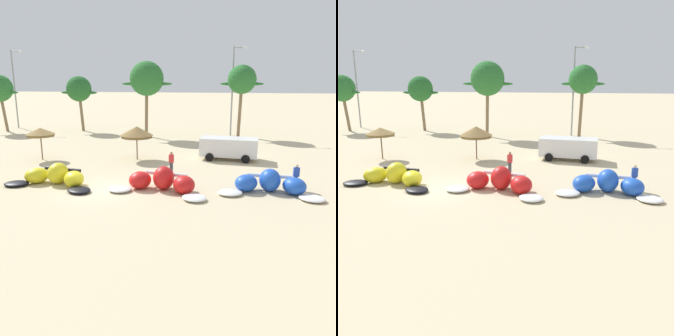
% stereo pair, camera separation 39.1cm
% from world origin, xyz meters
% --- Properties ---
extents(ground_plane, '(260.00, 260.00, 0.00)m').
position_xyz_m(ground_plane, '(0.00, 0.00, 0.00)').
color(ground_plane, beige).
extents(kite_left, '(6.39, 3.45, 1.37)m').
position_xyz_m(kite_left, '(-3.35, 0.54, 0.52)').
color(kite_left, black).
rests_on(kite_left, ground).
extents(kite_left_of_center, '(6.39, 3.66, 1.46)m').
position_xyz_m(kite_left_of_center, '(3.69, 0.22, 0.56)').
color(kite_left_of_center, white).
rests_on(kite_left_of_center, ground).
extents(kite_center, '(6.43, 3.20, 1.40)m').
position_xyz_m(kite_center, '(10.23, 0.76, 0.53)').
color(kite_center, white).
rests_on(kite_center, ground).
extents(beach_umbrella_near_van, '(2.38, 2.38, 2.69)m').
position_xyz_m(beach_umbrella_near_van, '(-7.63, 7.28, 2.33)').
color(beach_umbrella_near_van, brown).
rests_on(beach_umbrella_near_van, ground).
extents(beach_umbrella_middle, '(2.74, 2.74, 2.81)m').
position_xyz_m(beach_umbrella_middle, '(0.31, 8.42, 2.34)').
color(beach_umbrella_middle, brown).
rests_on(beach_umbrella_middle, ground).
extents(parked_van, '(4.92, 2.66, 1.84)m').
position_xyz_m(parked_van, '(7.86, 9.46, 1.09)').
color(parked_van, white).
rests_on(parked_van, ground).
extents(person_near_kites, '(0.36, 0.24, 1.62)m').
position_xyz_m(person_near_kites, '(3.77, 4.24, 0.82)').
color(person_near_kites, '#383842').
rests_on(person_near_kites, ground).
extents(person_by_umbrellas, '(0.36, 0.24, 1.62)m').
position_xyz_m(person_by_umbrellas, '(11.90, 1.64, 0.82)').
color(person_by_umbrellas, '#383842').
rests_on(person_by_umbrellas, ground).
extents(palm_leftmost, '(4.96, 3.30, 7.00)m').
position_xyz_m(palm_leftmost, '(-19.96, 21.54, 5.29)').
color(palm_leftmost, '#7F6647').
rests_on(palm_leftmost, ground).
extents(palm_left, '(4.70, 3.13, 6.84)m').
position_xyz_m(palm_left, '(-10.38, 23.33, 5.20)').
color(palm_left, '#7F6647').
rests_on(palm_left, ground).
extents(palm_left_of_gap, '(5.76, 3.84, 8.47)m').
position_xyz_m(palm_left_of_gap, '(-1.11, 20.15, 6.49)').
color(palm_left_of_gap, '#7F6647').
rests_on(palm_left_of_gap, ground).
extents(palm_center_left, '(4.84, 3.23, 8.07)m').
position_xyz_m(palm_center_left, '(9.49, 21.72, 6.37)').
color(palm_center_left, '#7F6647').
rests_on(palm_center_left, ground).
extents(lamppost_west, '(1.73, 0.24, 10.06)m').
position_xyz_m(lamppost_west, '(-19.65, 24.69, 5.57)').
color(lamppost_west, gray).
rests_on(lamppost_west, ground).
extents(lamppost_west_center, '(1.65, 0.24, 10.06)m').
position_xyz_m(lamppost_west_center, '(8.59, 22.19, 5.56)').
color(lamppost_west_center, gray).
rests_on(lamppost_west_center, ground).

